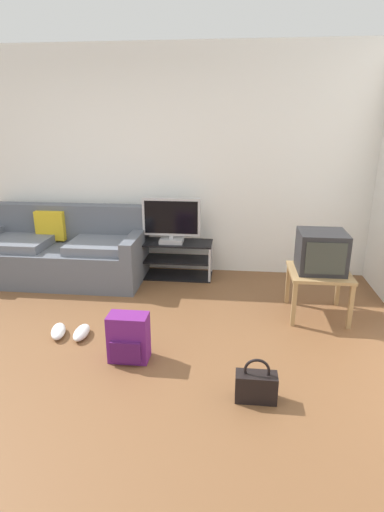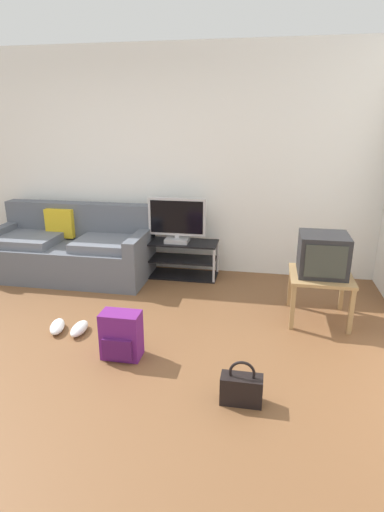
{
  "view_description": "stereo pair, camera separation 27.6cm",
  "coord_description": "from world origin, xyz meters",
  "px_view_note": "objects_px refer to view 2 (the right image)",
  "views": [
    {
      "loc": [
        1.4,
        -2.62,
        1.87
      ],
      "look_at": [
        0.98,
        1.22,
        0.58
      ],
      "focal_mm": 28.87,
      "sensor_mm": 36.0,
      "label": 1
    },
    {
      "loc": [
        1.67,
        -2.58,
        1.87
      ],
      "look_at": [
        0.98,
        1.22,
        0.58
      ],
      "focal_mm": 28.87,
      "sensor_mm": 36.0,
      "label": 2
    }
  ],
  "objects_px": {
    "couch": "(72,250)",
    "handbag": "(241,388)",
    "tv_stand": "(178,259)",
    "backpack": "(121,336)",
    "side_table": "(320,281)",
    "flat_tv": "(177,221)",
    "crt_tv": "(323,254)",
    "sneakers_pair": "(68,328)"
  },
  "relations": [
    {
      "from": "couch",
      "to": "flat_tv",
      "type": "height_order",
      "value": "flat_tv"
    },
    {
      "from": "tv_stand",
      "to": "flat_tv",
      "type": "xyz_separation_m",
      "value": [
        -0.0,
        -0.02,
        0.49
      ]
    },
    {
      "from": "couch",
      "to": "tv_stand",
      "type": "height_order",
      "value": "couch"
    },
    {
      "from": "couch",
      "to": "crt_tv",
      "type": "bearing_deg",
      "value": -13.24
    },
    {
      "from": "crt_tv",
      "to": "sneakers_pair",
      "type": "relative_size",
      "value": 1.15
    },
    {
      "from": "tv_stand",
      "to": "backpack",
      "type": "xyz_separation_m",
      "value": [
        -0.06,
        -1.89,
        -0.03
      ]
    },
    {
      "from": "side_table",
      "to": "backpack",
      "type": "xyz_separation_m",
      "value": [
        -1.65,
        -0.99,
        -0.21
      ]
    },
    {
      "from": "couch",
      "to": "handbag",
      "type": "bearing_deg",
      "value": -43.08
    },
    {
      "from": "couch",
      "to": "sneakers_pair",
      "type": "xyz_separation_m",
      "value": [
        0.61,
        -1.39,
        -0.28
      ]
    },
    {
      "from": "tv_stand",
      "to": "flat_tv",
      "type": "relative_size",
      "value": 1.4
    },
    {
      "from": "crt_tv",
      "to": "backpack",
      "type": "height_order",
      "value": "crt_tv"
    },
    {
      "from": "crt_tv",
      "to": "backpack",
      "type": "bearing_deg",
      "value": -148.51
    },
    {
      "from": "backpack",
      "to": "crt_tv",
      "type": "bearing_deg",
      "value": 41.79
    },
    {
      "from": "tv_stand",
      "to": "side_table",
      "type": "relative_size",
      "value": 1.7
    },
    {
      "from": "flat_tv",
      "to": "side_table",
      "type": "xyz_separation_m",
      "value": [
        1.59,
        -0.88,
        -0.31
      ]
    },
    {
      "from": "couch",
      "to": "handbag",
      "type": "xyz_separation_m",
      "value": [
        2.24,
        -2.1,
        -0.21
      ]
    },
    {
      "from": "crt_tv",
      "to": "handbag",
      "type": "xyz_separation_m",
      "value": [
        -0.65,
        -1.42,
        -0.55
      ]
    },
    {
      "from": "flat_tv",
      "to": "side_table",
      "type": "height_order",
      "value": "flat_tv"
    },
    {
      "from": "sneakers_pair",
      "to": "tv_stand",
      "type": "bearing_deg",
      "value": 66.64
    },
    {
      "from": "tv_stand",
      "to": "side_table",
      "type": "bearing_deg",
      "value": -29.49
    },
    {
      "from": "tv_stand",
      "to": "crt_tv",
      "type": "relative_size",
      "value": 2.21
    },
    {
      "from": "sneakers_pair",
      "to": "backpack",
      "type": "bearing_deg",
      "value": -25.74
    },
    {
      "from": "side_table",
      "to": "sneakers_pair",
      "type": "relative_size",
      "value": 1.5
    },
    {
      "from": "couch",
      "to": "sneakers_pair",
      "type": "distance_m",
      "value": 1.54
    },
    {
      "from": "flat_tv",
      "to": "sneakers_pair",
      "type": "height_order",
      "value": "flat_tv"
    },
    {
      "from": "couch",
      "to": "handbag",
      "type": "relative_size",
      "value": 5.91
    },
    {
      "from": "side_table",
      "to": "handbag",
      "type": "height_order",
      "value": "side_table"
    },
    {
      "from": "couch",
      "to": "handbag",
      "type": "distance_m",
      "value": 3.08
    },
    {
      "from": "side_table",
      "to": "sneakers_pair",
      "type": "height_order",
      "value": "side_table"
    },
    {
      "from": "tv_stand",
      "to": "couch",
      "type": "bearing_deg",
      "value": -171.05
    },
    {
      "from": "tv_stand",
      "to": "side_table",
      "type": "xyz_separation_m",
      "value": [
        1.59,
        -0.9,
        0.18
      ]
    },
    {
      "from": "backpack",
      "to": "sneakers_pair",
      "type": "bearing_deg",
      "value": 164.56
    },
    {
      "from": "tv_stand",
      "to": "backpack",
      "type": "bearing_deg",
      "value": -91.79
    },
    {
      "from": "backpack",
      "to": "tv_stand",
      "type": "bearing_deg",
      "value": 98.5
    },
    {
      "from": "flat_tv",
      "to": "backpack",
      "type": "xyz_separation_m",
      "value": [
        -0.06,
        -1.87,
        -0.52
      ]
    },
    {
      "from": "handbag",
      "to": "backpack",
      "type": "bearing_deg",
      "value": 157.99
    },
    {
      "from": "tv_stand",
      "to": "flat_tv",
      "type": "height_order",
      "value": "flat_tv"
    },
    {
      "from": "side_table",
      "to": "handbag",
      "type": "xyz_separation_m",
      "value": [
        -0.65,
        -1.4,
        -0.29
      ]
    },
    {
      "from": "backpack",
      "to": "couch",
      "type": "bearing_deg",
      "value": 136.5
    },
    {
      "from": "backpack",
      "to": "sneakers_pair",
      "type": "xyz_separation_m",
      "value": [
        -0.63,
        0.3,
        -0.15
      ]
    },
    {
      "from": "tv_stand",
      "to": "sneakers_pair",
      "type": "height_order",
      "value": "tv_stand"
    },
    {
      "from": "couch",
      "to": "crt_tv",
      "type": "xyz_separation_m",
      "value": [
        2.89,
        -0.68,
        0.34
      ]
    }
  ]
}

